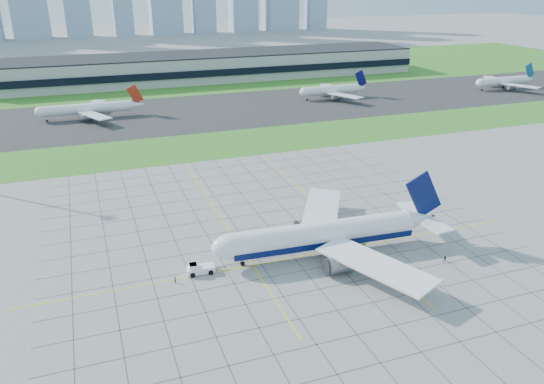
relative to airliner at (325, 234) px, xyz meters
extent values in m
plane|color=#9C9C97|center=(-7.45, 2.38, -4.86)|extent=(1400.00, 1400.00, 0.00)
cube|color=#3E7521|center=(-7.45, 92.38, -4.84)|extent=(700.00, 35.00, 0.04)
cube|color=#383838|center=(-7.45, 147.38, -4.83)|extent=(700.00, 75.00, 0.04)
cube|color=#3E7521|center=(-7.45, 257.38, -4.84)|extent=(700.00, 145.00, 0.04)
cube|color=#474744|center=(-55.45, 12.38, -4.84)|extent=(0.18, 130.00, 0.02)
cube|color=#474744|center=(-47.45, 12.38, -4.84)|extent=(0.18, 130.00, 0.02)
cube|color=#474744|center=(-39.45, 12.38, -4.84)|extent=(0.18, 130.00, 0.02)
cube|color=#474744|center=(-31.45, 12.38, -4.84)|extent=(0.18, 130.00, 0.02)
cube|color=#474744|center=(-23.45, 12.38, -4.84)|extent=(0.18, 130.00, 0.02)
cube|color=#474744|center=(-15.45, 12.38, -4.84)|extent=(0.18, 130.00, 0.02)
cube|color=#474744|center=(-7.45, 12.38, -4.84)|extent=(0.18, 130.00, 0.02)
cube|color=#474744|center=(0.55, 12.38, -4.84)|extent=(0.18, 130.00, 0.02)
cube|color=#474744|center=(8.55, 12.38, -4.84)|extent=(0.18, 130.00, 0.02)
cube|color=#474744|center=(16.55, 12.38, -4.84)|extent=(0.18, 130.00, 0.02)
cube|color=#474744|center=(24.55, 12.38, -4.84)|extent=(0.18, 130.00, 0.02)
cube|color=#474744|center=(32.55, 12.38, -4.84)|extent=(0.18, 130.00, 0.02)
cube|color=#474744|center=(40.55, 12.38, -4.84)|extent=(0.18, 130.00, 0.02)
cube|color=#474744|center=(-7.45, -37.62, -4.84)|extent=(110.00, 0.18, 0.02)
cube|color=#474744|center=(-7.45, -29.62, -4.84)|extent=(110.00, 0.18, 0.02)
cube|color=#474744|center=(-7.45, -21.62, -4.84)|extent=(110.00, 0.18, 0.02)
cube|color=#474744|center=(-7.45, -13.62, -4.84)|extent=(110.00, 0.18, 0.02)
cube|color=#474744|center=(-7.45, -5.62, -4.84)|extent=(110.00, 0.18, 0.02)
cube|color=#474744|center=(-7.45, 2.38, -4.84)|extent=(110.00, 0.18, 0.02)
cube|color=#474744|center=(-7.45, 10.38, -4.84)|extent=(110.00, 0.18, 0.02)
cube|color=#474744|center=(-7.45, 18.38, -4.84)|extent=(110.00, 0.18, 0.02)
cube|color=#474744|center=(-7.45, 26.38, -4.84)|extent=(110.00, 0.18, 0.02)
cube|color=#474744|center=(-7.45, 34.38, -4.84)|extent=(110.00, 0.18, 0.02)
cube|color=#474744|center=(-7.45, 42.38, -4.84)|extent=(110.00, 0.18, 0.02)
cube|color=#474744|center=(-7.45, 50.38, -4.84)|extent=(110.00, 0.18, 0.02)
cube|color=#474744|center=(-7.45, 58.38, -4.84)|extent=(110.00, 0.18, 0.02)
cube|color=#474744|center=(-7.45, 66.38, -4.84)|extent=(110.00, 0.18, 0.02)
cube|color=yellow|center=(-7.45, 0.38, -4.84)|extent=(120.00, 0.25, 0.03)
cube|color=yellow|center=(-17.45, 22.38, -4.84)|extent=(0.25, 100.00, 0.03)
cube|color=yellow|center=(10.55, 22.38, -4.84)|extent=(0.25, 100.00, 0.03)
cube|color=#B7B7B2|center=(32.55, 232.38, 2.64)|extent=(260.00, 42.00, 15.00)
cube|color=black|center=(32.55, 210.88, 2.14)|extent=(260.00, 1.00, 4.00)
cube|color=black|center=(32.55, 232.38, 10.54)|extent=(260.00, 42.00, 0.80)
cube|color=#96ACC5|center=(-85.45, 522.38, 32.14)|extent=(35.00, 31.50, 74.00)
cube|color=#96ACC5|center=(95.55, 522.38, 26.14)|extent=(24.00, 21.60, 62.00)
cylinder|color=white|center=(-0.39, 0.02, 0.38)|extent=(43.30, 8.08, 5.62)
cube|color=#061043|center=(-0.39, 0.02, -1.40)|extent=(43.28, 7.70, 1.50)
ellipsoid|color=white|center=(-21.88, 1.26, 0.38)|extent=(9.29, 6.12, 5.62)
cube|color=black|center=(-23.93, 1.38, 0.85)|extent=(2.23, 3.11, 0.56)
cone|color=white|center=(24.37, -1.40, 0.66)|extent=(7.78, 5.76, 5.33)
cube|color=#061043|center=(24.84, -1.43, 6.93)|extent=(10.21, 1.05, 11.95)
cube|color=white|center=(6.08, 14.65, -0.55)|extent=(20.18, 26.98, 0.91)
cube|color=white|center=(4.36, -15.25, -0.55)|extent=(17.90, 27.43, 0.91)
cylinder|color=slate|center=(0.18, 9.83, -2.42)|extent=(6.28, 3.90, 3.56)
cylinder|color=slate|center=(-0.95, -9.79, -2.42)|extent=(6.28, 3.90, 3.56)
cylinder|color=gray|center=(-19.54, 1.12, -3.64)|extent=(0.36, 0.36, 2.43)
cylinder|color=black|center=(-19.54, 1.12, -4.34)|extent=(1.05, 0.53, 1.03)
cylinder|color=black|center=(4.46, 2.74, -4.25)|extent=(1.28, 1.19, 1.22)
cylinder|color=black|center=(4.11, -3.24, -4.25)|extent=(1.28, 1.19, 1.22)
cube|color=white|center=(-29.00, 1.16, -3.97)|extent=(6.05, 3.09, 1.38)
cube|color=white|center=(-30.57, 1.25, -2.99)|extent=(1.89, 2.26, 1.08)
cube|color=black|center=(-30.57, 1.25, -2.79)|extent=(1.69, 2.06, 0.69)
cube|color=gray|center=(-24.77, 0.92, -4.27)|extent=(2.96, 0.35, 0.18)
cylinder|color=black|center=(-30.89, 2.55, -4.32)|extent=(1.11, 0.55, 1.08)
cylinder|color=black|center=(-31.04, 0.00, -4.32)|extent=(1.11, 0.55, 1.08)
cylinder|color=black|center=(-26.96, 2.33, -4.32)|extent=(1.11, 0.55, 1.08)
cylinder|color=black|center=(-27.11, -0.23, -4.32)|extent=(1.11, 0.55, 1.08)
imported|color=black|center=(-34.93, -0.99, -4.08)|extent=(0.44, 0.61, 1.57)
imported|color=black|center=(23.83, -13.09, -4.04)|extent=(1.00, 0.94, 1.64)
cylinder|color=white|center=(-46.44, 152.33, -0.36)|extent=(39.20, 4.80, 4.80)
cube|color=#AA2513|center=(-24.66, 152.33, 4.64)|extent=(7.46, 0.40, 9.15)
cube|color=white|center=(-43.72, 163.33, -1.16)|extent=(13.89, 20.66, 0.40)
cube|color=white|center=(-43.72, 141.33, -1.16)|extent=(13.89, 20.66, 0.40)
cylinder|color=black|center=(-43.17, 154.53, -4.36)|extent=(1.00, 1.00, 1.00)
cylinder|color=black|center=(-43.17, 150.13, -4.36)|extent=(1.00, 1.00, 1.00)
cylinder|color=white|center=(76.10, 152.62, -0.36)|extent=(31.04, 4.80, 4.80)
cube|color=#08074A|center=(93.35, 152.62, 4.64)|extent=(7.46, 0.40, 9.15)
cube|color=white|center=(78.26, 163.62, -1.16)|extent=(13.89, 20.66, 0.40)
cube|color=white|center=(78.26, 141.62, -1.16)|extent=(13.89, 20.66, 0.40)
cylinder|color=black|center=(78.69, 154.82, -4.36)|extent=(1.00, 1.00, 1.00)
cylinder|color=black|center=(78.69, 150.42, -4.36)|extent=(1.00, 1.00, 1.00)
cylinder|color=white|center=(179.89, 142.06, -0.36)|extent=(32.42, 4.80, 4.80)
cube|color=navy|center=(197.90, 142.06, 4.64)|extent=(7.46, 0.40, 9.15)
cube|color=white|center=(182.14, 153.06, -1.16)|extent=(13.89, 20.66, 0.40)
cube|color=white|center=(182.14, 131.06, -1.16)|extent=(13.89, 20.66, 0.40)
cylinder|color=black|center=(182.59, 144.26, -4.36)|extent=(1.00, 1.00, 1.00)
cylinder|color=black|center=(182.59, 139.86, -4.36)|extent=(1.00, 1.00, 1.00)
camera|label=1|loc=(-48.83, -98.09, 54.78)|focal=35.00mm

